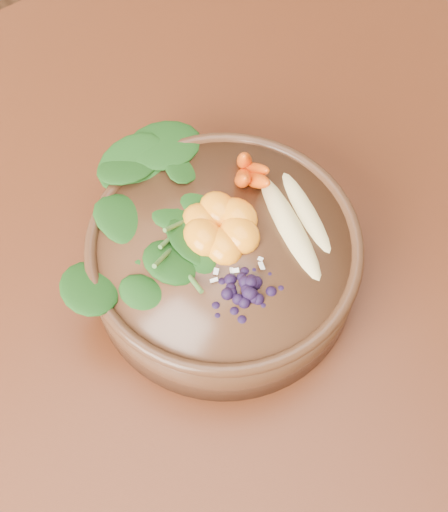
{
  "coord_description": "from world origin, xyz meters",
  "views": [
    {
      "loc": [
        -0.22,
        -0.29,
        1.38
      ],
      "look_at": [
        -0.02,
        -0.02,
        0.79
      ],
      "focal_mm": 50.0,
      "sensor_mm": 36.0,
      "label": 1
    }
  ],
  "objects_px": {
    "carrot_cluster": "(248,150)",
    "banana_halves": "(299,212)",
    "mandarin_cluster": "(220,220)",
    "dining_table": "(228,290)",
    "blueberry_pile": "(246,282)",
    "stoneware_bowl": "(224,261)",
    "kale_heap": "(165,197)"
  },
  "relations": [
    {
      "from": "dining_table",
      "to": "stoneware_bowl",
      "type": "height_order",
      "value": "stoneware_bowl"
    },
    {
      "from": "dining_table",
      "to": "mandarin_cluster",
      "type": "height_order",
      "value": "mandarin_cluster"
    },
    {
      "from": "stoneware_bowl",
      "to": "blueberry_pile",
      "type": "xyz_separation_m",
      "value": [
        -0.01,
        -0.05,
        0.05
      ]
    },
    {
      "from": "carrot_cluster",
      "to": "banana_halves",
      "type": "distance_m",
      "value": 0.07
    },
    {
      "from": "kale_heap",
      "to": "blueberry_pile",
      "type": "bearing_deg",
      "value": -86.25
    },
    {
      "from": "carrot_cluster",
      "to": "blueberry_pile",
      "type": "bearing_deg",
      "value": -109.55
    },
    {
      "from": "mandarin_cluster",
      "to": "kale_heap",
      "type": "bearing_deg",
      "value": 120.16
    },
    {
      "from": "carrot_cluster",
      "to": "banana_halves",
      "type": "relative_size",
      "value": 0.51
    },
    {
      "from": "blueberry_pile",
      "to": "mandarin_cluster",
      "type": "bearing_deg",
      "value": 72.68
    },
    {
      "from": "dining_table",
      "to": "kale_heap",
      "type": "height_order",
      "value": "kale_heap"
    },
    {
      "from": "kale_heap",
      "to": "banana_halves",
      "type": "relative_size",
      "value": 1.21
    },
    {
      "from": "banana_halves",
      "to": "mandarin_cluster",
      "type": "bearing_deg",
      "value": 170.25
    },
    {
      "from": "stoneware_bowl",
      "to": "mandarin_cluster",
      "type": "xyz_separation_m",
      "value": [
        0.01,
        0.01,
        0.05
      ]
    },
    {
      "from": "blueberry_pile",
      "to": "banana_halves",
      "type": "bearing_deg",
      "value": 20.43
    },
    {
      "from": "kale_heap",
      "to": "banana_halves",
      "type": "distance_m",
      "value": 0.12
    },
    {
      "from": "dining_table",
      "to": "blueberry_pile",
      "type": "bearing_deg",
      "value": -116.35
    },
    {
      "from": "mandarin_cluster",
      "to": "stoneware_bowl",
      "type": "bearing_deg",
      "value": -114.4
    },
    {
      "from": "kale_heap",
      "to": "mandarin_cluster",
      "type": "bearing_deg",
      "value": -59.84
    },
    {
      "from": "stoneware_bowl",
      "to": "kale_heap",
      "type": "height_order",
      "value": "kale_heap"
    },
    {
      "from": "stoneware_bowl",
      "to": "kale_heap",
      "type": "distance_m",
      "value": 0.09
    },
    {
      "from": "carrot_cluster",
      "to": "blueberry_pile",
      "type": "xyz_separation_m",
      "value": [
        -0.08,
        -0.1,
        -0.02
      ]
    },
    {
      "from": "mandarin_cluster",
      "to": "blueberry_pile",
      "type": "xyz_separation_m",
      "value": [
        -0.02,
        -0.07,
        0.0
      ]
    },
    {
      "from": "stoneware_bowl",
      "to": "mandarin_cluster",
      "type": "distance_m",
      "value": 0.05
    },
    {
      "from": "banana_halves",
      "to": "blueberry_pile",
      "type": "distance_m",
      "value": 0.09
    },
    {
      "from": "dining_table",
      "to": "stoneware_bowl",
      "type": "relative_size",
      "value": 6.27
    },
    {
      "from": "carrot_cluster",
      "to": "banana_halves",
      "type": "height_order",
      "value": "carrot_cluster"
    },
    {
      "from": "stoneware_bowl",
      "to": "banana_halves",
      "type": "xyz_separation_m",
      "value": [
        0.07,
        -0.02,
        0.05
      ]
    },
    {
      "from": "stoneware_bowl",
      "to": "dining_table",
      "type": "bearing_deg",
      "value": 45.93
    },
    {
      "from": "banana_halves",
      "to": "kale_heap",
      "type": "bearing_deg",
      "value": 156.45
    },
    {
      "from": "stoneware_bowl",
      "to": "kale_heap",
      "type": "relative_size",
      "value": 1.53
    },
    {
      "from": "mandarin_cluster",
      "to": "dining_table",
      "type": "bearing_deg",
      "value": 29.84
    },
    {
      "from": "stoneware_bowl",
      "to": "carrot_cluster",
      "type": "distance_m",
      "value": 0.11
    }
  ]
}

